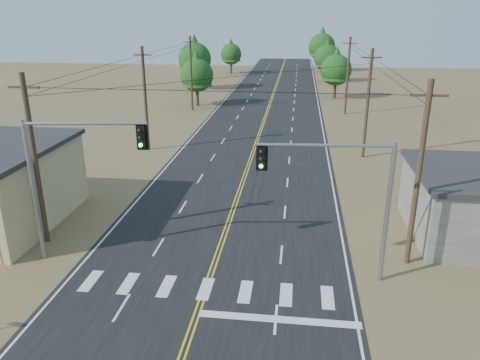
# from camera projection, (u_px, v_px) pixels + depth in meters

# --- Properties ---
(road) EXTENTS (15.00, 200.00, 0.02)m
(road) POSITION_uv_depth(u_px,v_px,m) (251.00, 159.00, 43.82)
(road) COLOR black
(road) RESTS_ON ground
(utility_pole_left_near) EXTENTS (1.80, 0.30, 10.00)m
(utility_pole_left_near) POSITION_uv_depth(u_px,v_px,m) (35.00, 160.00, 26.50)
(utility_pole_left_near) COLOR #4C3826
(utility_pole_left_near) RESTS_ON ground
(utility_pole_left_mid) EXTENTS (1.80, 0.30, 10.00)m
(utility_pole_left_mid) POSITION_uv_depth(u_px,v_px,m) (145.00, 98.00, 45.17)
(utility_pole_left_mid) COLOR #4C3826
(utility_pole_left_mid) RESTS_ON ground
(utility_pole_left_far) EXTENTS (1.80, 0.30, 10.00)m
(utility_pole_left_far) POSITION_uv_depth(u_px,v_px,m) (191.00, 73.00, 63.84)
(utility_pole_left_far) COLOR #4C3826
(utility_pole_left_far) RESTS_ON ground
(utility_pole_right_near) EXTENTS (1.80, 0.30, 10.00)m
(utility_pole_right_near) POSITION_uv_depth(u_px,v_px,m) (418.00, 175.00, 24.06)
(utility_pole_right_near) COLOR #4C3826
(utility_pole_right_near) RESTS_ON ground
(utility_pole_right_mid) EXTENTS (1.80, 0.30, 10.00)m
(utility_pole_right_mid) POSITION_uv_depth(u_px,v_px,m) (368.00, 103.00, 42.73)
(utility_pole_right_mid) COLOR #4C3826
(utility_pole_right_mid) RESTS_ON ground
(utility_pole_right_far) EXTENTS (1.80, 0.30, 10.00)m
(utility_pole_right_far) POSITION_uv_depth(u_px,v_px,m) (348.00, 75.00, 61.39)
(utility_pole_right_far) COLOR #4C3826
(utility_pole_right_far) RESTS_ON ground
(signal_mast_left) EXTENTS (6.38, 1.06, 7.91)m
(signal_mast_left) POSITION_uv_depth(u_px,v_px,m) (65.00, 168.00, 24.45)
(signal_mast_left) COLOR gray
(signal_mast_left) RESTS_ON ground
(signal_mast_right) EXTENTS (6.59, 0.90, 7.34)m
(signal_mast_right) POSITION_uv_depth(u_px,v_px,m) (350.00, 189.00, 22.51)
(signal_mast_right) COLOR gray
(signal_mast_right) RESTS_ON ground
(tree_left_near) EXTENTS (4.78, 4.78, 7.97)m
(tree_left_near) POSITION_uv_depth(u_px,v_px,m) (197.00, 72.00, 67.22)
(tree_left_near) COLOR #3F2D1E
(tree_left_near) RESTS_ON ground
(tree_left_mid) EXTENTS (5.71, 5.71, 9.51)m
(tree_left_mid) POSITION_uv_depth(u_px,v_px,m) (195.00, 56.00, 81.16)
(tree_left_mid) COLOR #3F2D1E
(tree_left_mid) RESTS_ON ground
(tree_left_far) EXTENTS (4.58, 4.58, 7.63)m
(tree_left_far) POSITION_uv_depth(u_px,v_px,m) (231.00, 52.00, 102.59)
(tree_left_far) COLOR #3F2D1E
(tree_left_far) RESTS_ON ground
(tree_right_near) EXTENTS (4.83, 4.83, 8.05)m
(tree_right_near) POSITION_uv_depth(u_px,v_px,m) (336.00, 67.00, 72.88)
(tree_right_near) COLOR #3F2D1E
(tree_right_near) RESTS_ON ground
(tree_right_mid) EXTENTS (5.05, 5.05, 8.42)m
(tree_right_mid) POSITION_uv_depth(u_px,v_px,m) (327.00, 55.00, 90.01)
(tree_right_mid) COLOR #3F2D1E
(tree_right_mid) RESTS_ON ground
(tree_right_far) EXTENTS (6.00, 6.00, 10.01)m
(tree_right_far) POSITION_uv_depth(u_px,v_px,m) (322.00, 44.00, 105.58)
(tree_right_far) COLOR #3F2D1E
(tree_right_far) RESTS_ON ground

